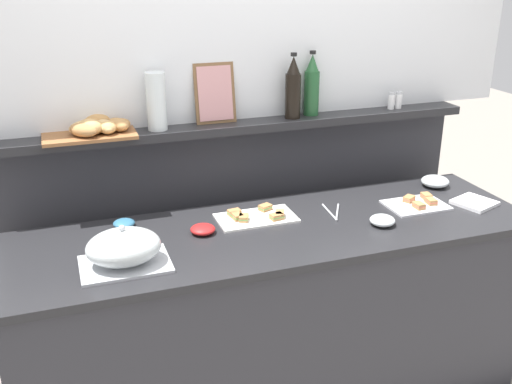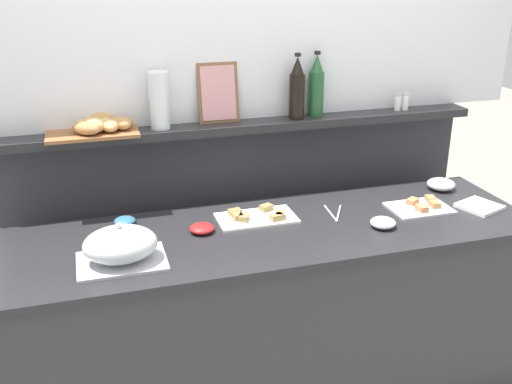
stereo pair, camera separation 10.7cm
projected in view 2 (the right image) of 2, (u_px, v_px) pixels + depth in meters
name	position (u px, v px, depth m)	size (l,w,h in m)	color
ground_plane	(242.00, 327.00, 3.45)	(12.00, 12.00, 0.00)	gray
buffet_counter	(275.00, 316.00, 2.75)	(2.33, 0.70, 0.90)	#2D2D33
back_ledge_unit	(244.00, 229.00, 3.14)	(2.35, 0.22, 1.26)	#2D2D33
sandwich_platter_rear	(421.00, 207.00, 2.79)	(0.28, 0.20, 0.04)	silver
sandwich_platter_side	(256.00, 217.00, 2.68)	(0.35, 0.20, 0.04)	white
serving_cloche	(120.00, 246.00, 2.27)	(0.34, 0.24, 0.17)	#B7BABF
glass_bowl_large	(441.00, 185.00, 3.02)	(0.14, 0.14, 0.06)	silver
glass_bowl_medium	(383.00, 223.00, 2.60)	(0.11, 0.11, 0.04)	silver
condiment_bowl_dark	(125.00, 221.00, 2.63)	(0.09, 0.09, 0.03)	teal
condiment_bowl_teal	(202.00, 228.00, 2.55)	(0.11, 0.11, 0.04)	red
serving_tongs	(335.00, 214.00, 2.73)	(0.10, 0.19, 0.01)	#B7BABF
napkin_stack	(479.00, 206.00, 2.80)	(0.17, 0.17, 0.02)	white
wine_bottle_dark	(297.00, 89.00, 2.86)	(0.08, 0.08, 0.32)	black
wine_bottle_green	(316.00, 87.00, 2.92)	(0.08, 0.08, 0.32)	#23562D
salt_shaker	(398.00, 102.00, 3.05)	(0.03, 0.03, 0.09)	white
pepper_shaker	(405.00, 102.00, 3.06)	(0.03, 0.03, 0.09)	white
bread_basket	(100.00, 126.00, 2.64)	(0.40, 0.27, 0.08)	brown
framed_picture	(218.00, 93.00, 2.80)	(0.19, 0.06, 0.28)	brown
water_carafe	(159.00, 100.00, 2.69)	(0.09, 0.09, 0.26)	silver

